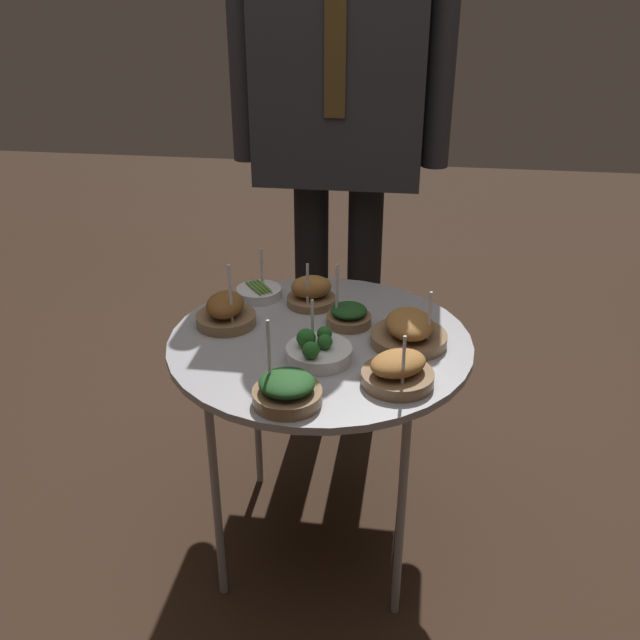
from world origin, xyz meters
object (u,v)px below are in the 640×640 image
Objects in this scene: bowl_spinach_mid_right at (349,316)px; bowl_broccoli_far_rim at (318,350)px; bowl_asparagus_back_right at (259,292)px; bowl_roast_near_rim at (226,312)px; serving_cart at (320,353)px; waiter_figure at (340,97)px; bowl_roast_mid_left at (409,331)px; bowl_roast_front_right at (398,371)px; bowl_roast_back_left at (311,293)px; bowl_spinach_center at (287,390)px.

bowl_broccoli_far_rim is (-0.05, -0.18, -0.00)m from bowl_spinach_mid_right.
bowl_asparagus_back_right is 0.17m from bowl_roast_near_rim.
waiter_figure reaches higher than serving_cart.
bowl_roast_front_right is at bearing -95.82° from bowl_roast_mid_left.
bowl_roast_mid_left reaches higher than bowl_asparagus_back_right.
bowl_spinach_mid_right is 1.09× the size of bowl_broccoli_far_rim.
bowl_roast_near_rim reaches higher than bowl_roast_back_left.
waiter_figure is at bearing 111.84° from bowl_roast_mid_left.
bowl_roast_near_rim reaches higher than bowl_roast_front_right.
bowl_roast_front_right is 0.43m from bowl_roast_back_left.
bowl_roast_near_rim is 0.72m from waiter_figure.
bowl_asparagus_back_right is at bearing 123.37° from bowl_broccoli_far_rim.
bowl_spinach_mid_right is 0.19m from bowl_broccoli_far_rim.
bowl_roast_mid_left is 0.22m from bowl_broccoli_far_rim.
bowl_roast_near_rim is (-0.44, 0.04, 0.00)m from bowl_roast_mid_left.
bowl_roast_back_left is (-0.26, 0.18, 0.00)m from bowl_roast_mid_left.
bowl_roast_front_right is 0.89× the size of bowl_roast_mid_left.
bowl_roast_near_rim reaches higher than bowl_roast_mid_left.
bowl_spinach_mid_right reaches higher than bowl_roast_front_right.
bowl_roast_near_rim reaches higher than serving_cart.
waiter_figure is (-0.03, 0.59, 0.49)m from serving_cart.
bowl_roast_back_left is 0.58m from waiter_figure.
bowl_roast_near_rim reaches higher than bowl_asparagus_back_right.
bowl_roast_front_right is (0.19, -0.17, 0.07)m from serving_cart.
bowl_broccoli_far_rim is (-0.20, -0.10, -0.01)m from bowl_roast_mid_left.
bowl_roast_front_right is 0.24m from bowl_spinach_center.
bowl_asparagus_back_right is at bearing 132.72° from serving_cart.
bowl_spinach_mid_right reaches higher than bowl_roast_back_left.
bowl_asparagus_back_right is 0.60m from waiter_figure.
serving_cart is at bearing 137.71° from bowl_roast_front_right.
bowl_broccoli_far_rim is at bearing -105.61° from bowl_spinach_mid_right.
bowl_roast_mid_left is at bearing -26.77° from bowl_asparagus_back_right.
waiter_figure is (0.02, 0.41, 0.42)m from bowl_roast_back_left.
bowl_asparagus_back_right is at bearing 153.23° from bowl_roast_mid_left.
bowl_broccoli_far_rim is at bearing -56.63° from bowl_asparagus_back_right.
bowl_spinach_center is at bearing -56.60° from bowl_roast_near_rim.
bowl_roast_mid_left is at bearing -34.67° from bowl_roast_back_left.
bowl_broccoli_far_rim is at bearing -87.07° from waiter_figure.
bowl_roast_back_left is (0.19, 0.14, -0.00)m from bowl_roast_near_rim.
bowl_roast_near_rim reaches higher than bowl_broccoli_far_rim.
bowl_roast_near_rim is 0.24m from bowl_roast_back_left.
bowl_roast_front_right is 0.48m from bowl_roast_near_rim.
waiter_figure is at bearing 99.59° from bowl_spinach_mid_right.
serving_cart is 5.63× the size of bowl_roast_back_left.
bowl_asparagus_back_right is 0.70× the size of bowl_roast_mid_left.
bowl_roast_front_right reaches higher than bowl_roast_back_left.
bowl_spinach_mid_right is at bearing 152.57° from bowl_roast_mid_left.
bowl_spinach_center reaches higher than bowl_spinach_mid_right.
bowl_roast_front_right is 1.24× the size of bowl_roast_back_left.
bowl_roast_mid_left is (0.15, -0.08, 0.01)m from bowl_spinach_mid_right.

